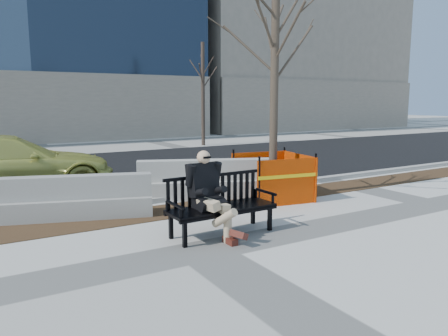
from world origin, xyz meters
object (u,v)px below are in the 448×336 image
at_px(tree_fence, 272,199).
at_px(jersey_barrier_left, 75,218).
at_px(jersey_barrier_right, 207,198).
at_px(bench, 222,234).
at_px(seated_man, 207,236).
at_px(sedan, 9,194).

distance_m(tree_fence, jersey_barrier_left, 4.70).
bearing_deg(tree_fence, jersey_barrier_right, 146.37).
relative_size(tree_fence, jersey_barrier_right, 1.74).
relative_size(bench, seated_man, 1.33).
distance_m(bench, tree_fence, 3.15).
distance_m(bench, jersey_barrier_right, 3.01).
bearing_deg(tree_fence, jersey_barrier_left, 172.06).
bearing_deg(seated_man, jersey_barrier_right, 60.22).
xyz_separation_m(seated_man, jersey_barrier_right, (1.46, 2.72, 0.00)).
bearing_deg(jersey_barrier_left, seated_man, -35.70).
distance_m(seated_man, jersey_barrier_right, 3.08).
distance_m(seated_man, sedan, 6.41).
height_order(sedan, jersey_barrier_left, sedan).
xyz_separation_m(bench, tree_fence, (2.55, 1.85, 0.00)).
distance_m(seated_man, jersey_barrier_left, 3.06).
bearing_deg(bench, jersey_barrier_right, 65.38).
xyz_separation_m(seated_man, sedan, (-2.81, 5.76, 0.00)).
height_order(tree_fence, sedan, tree_fence).
bearing_deg(sedan, seated_man, -152.35).
bearing_deg(seated_man, jersey_barrier_left, 125.07).
distance_m(bench, seated_man, 0.28).
xyz_separation_m(bench, sedan, (-3.09, 5.81, 0.00)).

